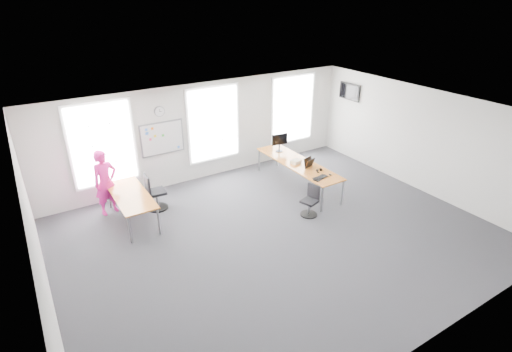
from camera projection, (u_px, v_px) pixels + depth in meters
floor at (278, 235)px, 9.77m from camera, size 10.00×10.00×0.00m
ceiling at (282, 117)px, 8.47m from camera, size 10.00×10.00×0.00m
wall_back at (205, 131)px, 12.18m from camera, size 10.00×0.00×10.00m
wall_front at (431, 279)px, 6.06m from camera, size 10.00×0.00×10.00m
wall_left at (37, 250)px, 6.73m from camera, size 0.00×10.00×10.00m
wall_right at (422, 140)px, 11.50m from camera, size 0.00×10.00×10.00m
window_left at (102, 144)px, 10.64m from camera, size 1.60×0.06×2.20m
window_mid at (214, 124)px, 12.21m from camera, size 1.60×0.06×2.20m
window_right at (292, 109)px, 13.65m from camera, size 1.60×0.06×2.20m
desk_right at (298, 164)px, 11.84m from camera, size 0.86×3.24×0.79m
desk_left at (131, 197)px, 10.10m from camera, size 0.83×2.07×0.76m
chair_right at (310, 202)px, 10.52m from camera, size 0.48×0.48×0.85m
chair_left at (154, 194)px, 10.74m from camera, size 0.55×0.55×1.04m
person at (106, 182)px, 10.40m from camera, size 0.73×0.57×1.78m
whiteboard at (162, 138)px, 11.49m from camera, size 1.20×0.03×0.90m
wall_clock at (159, 111)px, 11.15m from camera, size 0.30×0.04×0.30m
tv at (350, 92)px, 13.43m from camera, size 0.06×0.90×0.55m
keyboard at (320, 178)px, 10.85m from camera, size 0.51×0.31×0.02m
mouse at (330, 175)px, 11.01m from camera, size 0.07×0.11×0.04m
lens_cap at (318, 172)px, 11.18m from camera, size 0.09×0.09×0.01m
headphones at (319, 170)px, 11.24m from camera, size 0.16×0.09×0.09m
laptop_sleeve at (309, 163)px, 11.46m from camera, size 0.36×0.29×0.29m
paper_stack at (296, 162)px, 11.76m from camera, size 0.32×0.27×0.10m
monitor at (280, 141)px, 12.46m from camera, size 0.53×0.21×0.58m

